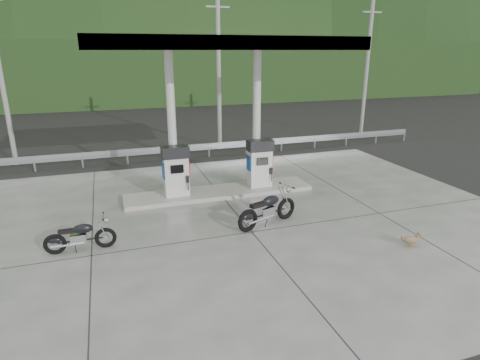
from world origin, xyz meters
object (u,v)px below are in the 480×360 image
object	(u,v)px
gas_pump_left	(176,171)
duck	(411,240)
gas_pump_right	(260,163)
motorcycle_left	(80,237)
motorcycle_right	(268,210)

from	to	relation	value
gas_pump_left	duck	xyz separation A→B (m)	(5.41, -5.74, -0.86)
duck	gas_pump_right	bearing A→B (deg)	131.97
duck	gas_pump_left	bearing A→B (deg)	154.20
motorcycle_left	motorcycle_right	world-z (taller)	motorcycle_right
gas_pump_left	motorcycle_right	world-z (taller)	gas_pump_left
motorcycle_left	duck	distance (m)	8.96
gas_pump_left	motorcycle_right	xyz separation A→B (m)	(2.24, -3.15, -0.55)
gas_pump_right	duck	world-z (taller)	gas_pump_right
gas_pump_right	motorcycle_left	bearing A→B (deg)	-153.92
gas_pump_left	duck	size ratio (longest dim) A/B	3.39
gas_pump_right	motorcycle_left	world-z (taller)	gas_pump_right
motorcycle_right	gas_pump_left	bearing A→B (deg)	106.59
gas_pump_left	duck	world-z (taller)	gas_pump_left
gas_pump_left	motorcycle_right	distance (m)	3.90
gas_pump_left	motorcycle_left	size ratio (longest dim) A/B	1.04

